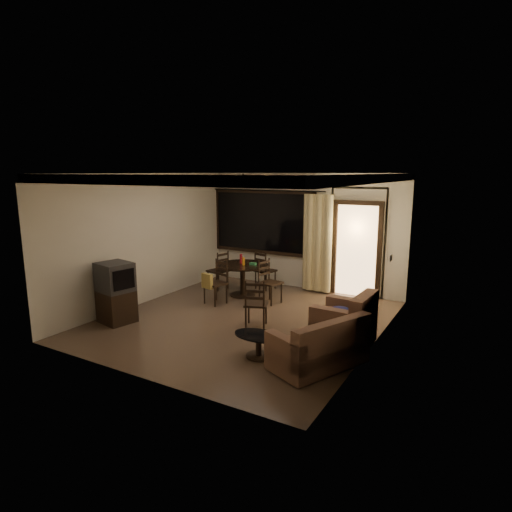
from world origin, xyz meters
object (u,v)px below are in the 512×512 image
Objects in this scene: dining_chair_west at (218,278)px; dining_chair_south at (215,290)px; dining_chair_east at (270,290)px; sofa at (321,348)px; tv_cabinet at (116,292)px; coffee_table at (259,342)px; dining_table at (243,271)px; side_chair at (256,313)px; dining_chair_north at (265,277)px; armchair at (347,324)px.

dining_chair_south is (0.63, -1.02, 0.02)m from dining_chair_west.
dining_chair_east is 0.59× the size of sofa.
dining_chair_south is 0.82× the size of tv_cabinet.
dining_table is at bearing 125.89° from coffee_table.
side_chair is (-0.69, 1.12, 0.03)m from coffee_table.
sofa is at bearing 127.68° from side_chair.
dining_chair_west is at bearing 90.00° from dining_chair_east.
dining_table is at bearing -73.28° from side_chair.
side_chair is at bearing 121.76° from coffee_table.
dining_table is 1.02× the size of tv_cabinet.
dining_chair_west is at bearing 134.30° from dining_chair_south.
dining_chair_west and dining_chair_east have the same top height.
dining_chair_west reaches higher than coffee_table.
dining_chair_north is 2.64m from side_chair.
coffee_table is (-0.97, -0.14, -0.06)m from sofa.
dining_chair_south is at bearing 138.76° from coffee_table.
sofa is at bearing -41.44° from dining_table.
tv_cabinet reaches higher than coffee_table.
armchair is (2.19, -1.41, 0.08)m from dining_chair_east.
sofa is 1.02m from armchair.
dining_table reaches higher than dining_chair_south.
sofa is (2.78, -3.37, 0.02)m from dining_chair_north.
dining_chair_east is 1.15m from dining_chair_north.
side_chair is at bearing 62.03° from dining_chair_west.
side_chair is (-1.71, -0.03, -0.09)m from armchair.
armchair is 1.11× the size of coffee_table.
dining_chair_north is at bearing 46.76° from dining_chair_east.
dining_table reaches higher than side_chair.
armchair is 1.72m from side_chair.
side_chair is (2.44, 1.10, -0.31)m from tv_cabinet.
dining_chair_south is at bearing 175.00° from sofa.
coffee_table is at bearing 10.74° from tv_cabinet.
side_chair is at bearing -51.51° from dining_table.
dining_table is 2.96m from tv_cabinet.
tv_cabinet is (-1.14, -2.72, -0.00)m from dining_table.
dining_table is at bearing 154.55° from armchair.
dining_chair_north is 1.16× the size of coffee_table.
sofa is 1.93m from side_chair.
dining_chair_west is (-0.82, 0.18, -0.30)m from dining_table.
sofa reaches higher than coffee_table.
dining_chair_north reaches higher than coffee_table.
armchair is at bearing -27.91° from dining_table.
tv_cabinet is at bearing 2.46° from side_chair.
dining_table is 3.95m from sofa.
tv_cabinet is (-0.96, -1.89, 0.28)m from dining_chair_south.
dining_chair_west is 4.69m from sofa.
dining_table reaches higher than dining_chair_west.
dining_chair_west is 1.15m from dining_chair_north.
side_chair reaches higher than coffee_table.
dining_table reaches higher than dining_chair_north.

